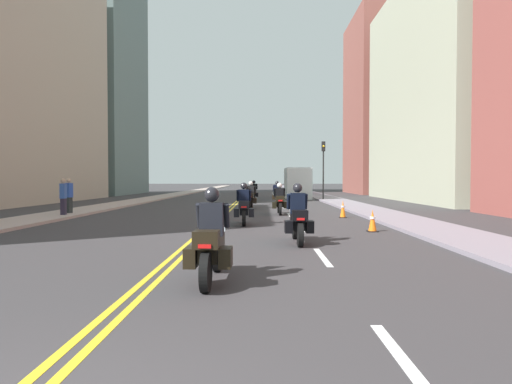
{
  "coord_description": "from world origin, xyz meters",
  "views": [
    {
      "loc": [
        1.92,
        -2.2,
        1.76
      ],
      "look_at": [
        1.62,
        21.52,
        1.1
      ],
      "focal_mm": 31.64,
      "sensor_mm": 36.0,
      "label": 1
    }
  ],
  "objects_px": {
    "parked_truck": "(297,185)",
    "motorcycle_0": "(211,245)",
    "motorcycle_2": "(244,208)",
    "traffic_light_far": "(323,160)",
    "traffic_cone_0": "(343,209)",
    "pedestrian_1": "(69,196)",
    "motorcycle_4": "(251,198)",
    "motorcycle_1": "(298,220)",
    "motorcycle_3": "(280,201)",
    "motorcycle_6": "(254,193)",
    "pedestrian_0": "(63,197)",
    "traffic_cone_1": "(373,221)",
    "motorcycle_5": "(277,195)"
  },
  "relations": [
    {
      "from": "motorcycle_2",
      "to": "motorcycle_4",
      "type": "bearing_deg",
      "value": 87.62
    },
    {
      "from": "motorcycle_3",
      "to": "parked_truck",
      "type": "bearing_deg",
      "value": 82.28
    },
    {
      "from": "pedestrian_1",
      "to": "traffic_cone_1",
      "type": "bearing_deg",
      "value": -173.06
    },
    {
      "from": "motorcycle_0",
      "to": "traffic_cone_1",
      "type": "height_order",
      "value": "motorcycle_0"
    },
    {
      "from": "motorcycle_4",
      "to": "traffic_cone_0",
      "type": "xyz_separation_m",
      "value": [
        4.41,
        -6.49,
        -0.26
      ]
    },
    {
      "from": "motorcycle_2",
      "to": "motorcycle_6",
      "type": "relative_size",
      "value": 0.93
    },
    {
      "from": "traffic_light_far",
      "to": "motorcycle_6",
      "type": "bearing_deg",
      "value": -175.65
    },
    {
      "from": "traffic_cone_0",
      "to": "traffic_light_far",
      "type": "xyz_separation_m",
      "value": [
        1.34,
        16.53,
        2.96
      ]
    },
    {
      "from": "motorcycle_6",
      "to": "traffic_cone_1",
      "type": "xyz_separation_m",
      "value": [
        4.38,
        -21.67,
        -0.31
      ]
    },
    {
      "from": "motorcycle_6",
      "to": "pedestrian_1",
      "type": "height_order",
      "value": "pedestrian_1"
    },
    {
      "from": "motorcycle_3",
      "to": "motorcycle_4",
      "type": "bearing_deg",
      "value": 107.89
    },
    {
      "from": "motorcycle_6",
      "to": "traffic_cone_0",
      "type": "relative_size",
      "value": 2.84
    },
    {
      "from": "motorcycle_2",
      "to": "motorcycle_3",
      "type": "bearing_deg",
      "value": 70.58
    },
    {
      "from": "motorcycle_2",
      "to": "parked_truck",
      "type": "height_order",
      "value": "parked_truck"
    },
    {
      "from": "parked_truck",
      "to": "motorcycle_0",
      "type": "bearing_deg",
      "value": -96.84
    },
    {
      "from": "parked_truck",
      "to": "traffic_light_far",
      "type": "bearing_deg",
      "value": -69.63
    },
    {
      "from": "parked_truck",
      "to": "motorcycle_3",
      "type": "bearing_deg",
      "value": -96.97
    },
    {
      "from": "pedestrian_0",
      "to": "traffic_cone_1",
      "type": "bearing_deg",
      "value": -117.62
    },
    {
      "from": "motorcycle_0",
      "to": "motorcycle_4",
      "type": "height_order",
      "value": "motorcycle_4"
    },
    {
      "from": "traffic_cone_0",
      "to": "pedestrian_0",
      "type": "height_order",
      "value": "pedestrian_0"
    },
    {
      "from": "motorcycle_0",
      "to": "motorcycle_1",
      "type": "bearing_deg",
      "value": 69.56
    },
    {
      "from": "motorcycle_2",
      "to": "pedestrian_0",
      "type": "distance_m",
      "value": 9.14
    },
    {
      "from": "motorcycle_1",
      "to": "motorcycle_5",
      "type": "relative_size",
      "value": 1.06
    },
    {
      "from": "motorcycle_0",
      "to": "traffic_light_far",
      "type": "height_order",
      "value": "traffic_light_far"
    },
    {
      "from": "traffic_cone_0",
      "to": "motorcycle_4",
      "type": "bearing_deg",
      "value": 124.18
    },
    {
      "from": "motorcycle_2",
      "to": "motorcycle_3",
      "type": "xyz_separation_m",
      "value": [
        1.59,
        5.14,
        0.0
      ]
    },
    {
      "from": "motorcycle_2",
      "to": "traffic_light_far",
      "type": "height_order",
      "value": "traffic_light_far"
    },
    {
      "from": "motorcycle_4",
      "to": "pedestrian_0",
      "type": "distance_m",
      "value": 10.72
    },
    {
      "from": "traffic_cone_0",
      "to": "pedestrian_1",
      "type": "height_order",
      "value": "pedestrian_1"
    },
    {
      "from": "traffic_light_far",
      "to": "parked_truck",
      "type": "xyz_separation_m",
      "value": [
        -1.8,
        4.85,
        -2.09
      ]
    },
    {
      "from": "traffic_cone_1",
      "to": "traffic_light_far",
      "type": "bearing_deg",
      "value": 86.5
    },
    {
      "from": "motorcycle_3",
      "to": "motorcycle_0",
      "type": "bearing_deg",
      "value": -97.43
    },
    {
      "from": "pedestrian_0",
      "to": "pedestrian_1",
      "type": "height_order",
      "value": "pedestrian_1"
    },
    {
      "from": "motorcycle_5",
      "to": "traffic_cone_0",
      "type": "xyz_separation_m",
      "value": [
        2.63,
        -11.57,
        -0.27
      ]
    },
    {
      "from": "motorcycle_2",
      "to": "traffic_cone_1",
      "type": "relative_size",
      "value": 2.88
    },
    {
      "from": "motorcycle_0",
      "to": "motorcycle_3",
      "type": "relative_size",
      "value": 1.01
    },
    {
      "from": "motorcycle_1",
      "to": "motorcycle_3",
      "type": "bearing_deg",
      "value": 89.91
    },
    {
      "from": "pedestrian_0",
      "to": "pedestrian_1",
      "type": "distance_m",
      "value": 1.16
    },
    {
      "from": "traffic_cone_0",
      "to": "traffic_light_far",
      "type": "relative_size",
      "value": 0.17
    },
    {
      "from": "motorcycle_3",
      "to": "pedestrian_0",
      "type": "xyz_separation_m",
      "value": [
        -10.1,
        -1.83,
        0.28
      ]
    },
    {
      "from": "motorcycle_3",
      "to": "motorcycle_2",
      "type": "bearing_deg",
      "value": -107.92
    },
    {
      "from": "motorcycle_2",
      "to": "traffic_cone_0",
      "type": "xyz_separation_m",
      "value": [
        4.43,
        3.29,
        -0.25
      ]
    },
    {
      "from": "motorcycle_3",
      "to": "traffic_cone_0",
      "type": "relative_size",
      "value": 2.74
    },
    {
      "from": "motorcycle_3",
      "to": "motorcycle_6",
      "type": "distance_m",
      "value": 14.33
    },
    {
      "from": "motorcycle_4",
      "to": "motorcycle_1",
      "type": "bearing_deg",
      "value": -81.22
    },
    {
      "from": "motorcycle_6",
      "to": "traffic_cone_1",
      "type": "bearing_deg",
      "value": -76.47
    },
    {
      "from": "motorcycle_6",
      "to": "parked_truck",
      "type": "xyz_separation_m",
      "value": [
        3.93,
        5.28,
        0.6
      ]
    },
    {
      "from": "motorcycle_5",
      "to": "traffic_cone_0",
      "type": "distance_m",
      "value": 11.87
    },
    {
      "from": "traffic_cone_1",
      "to": "motorcycle_2",
      "type": "bearing_deg",
      "value": 152.66
    },
    {
      "from": "motorcycle_2",
      "to": "traffic_cone_0",
      "type": "bearing_deg",
      "value": 34.34
    }
  ]
}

